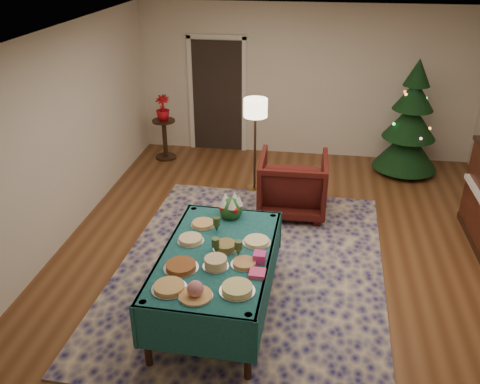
# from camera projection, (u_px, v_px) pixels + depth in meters

# --- Properties ---
(room_shell) EXTENTS (7.00, 7.00, 7.00)m
(room_shell) POSITION_uv_depth(u_px,v_px,m) (294.00, 158.00, 5.93)
(room_shell) COLOR #593319
(room_shell) RESTS_ON ground
(doorway) EXTENTS (1.08, 0.04, 2.16)m
(doorway) POSITION_uv_depth(u_px,v_px,m) (217.00, 93.00, 9.34)
(doorway) COLOR black
(doorway) RESTS_ON ground
(rug) EXTENTS (3.33, 4.30, 0.02)m
(rug) POSITION_uv_depth(u_px,v_px,m) (250.00, 268.00, 6.25)
(rug) COLOR #15154F
(rug) RESTS_ON ground
(buffet_table) EXTENTS (1.20, 1.99, 0.76)m
(buffet_table) POSITION_uv_depth(u_px,v_px,m) (217.00, 265.00, 5.27)
(buffet_table) COLOR black
(buffet_table) RESTS_ON ground
(platter_0) EXTENTS (0.33, 0.33, 0.05)m
(platter_0) POSITION_uv_depth(u_px,v_px,m) (169.00, 287.00, 4.66)
(platter_0) COLOR silver
(platter_0) RESTS_ON buffet_table
(platter_1) EXTENTS (0.31, 0.31, 0.16)m
(platter_1) POSITION_uv_depth(u_px,v_px,m) (195.00, 291.00, 4.54)
(platter_1) COLOR silver
(platter_1) RESTS_ON buffet_table
(platter_2) EXTENTS (0.33, 0.33, 0.06)m
(platter_2) POSITION_uv_depth(u_px,v_px,m) (237.00, 289.00, 4.62)
(platter_2) COLOR silver
(platter_2) RESTS_ON buffet_table
(platter_3) EXTENTS (0.35, 0.35, 0.05)m
(platter_3) POSITION_uv_depth(u_px,v_px,m) (181.00, 266.00, 4.95)
(platter_3) COLOR silver
(platter_3) RESTS_ON buffet_table
(platter_4) EXTENTS (0.26, 0.26, 0.10)m
(platter_4) POSITION_uv_depth(u_px,v_px,m) (216.00, 263.00, 4.96)
(platter_4) COLOR silver
(platter_4) RESTS_ON buffet_table
(platter_5) EXTENTS (0.27, 0.27, 0.04)m
(platter_5) POSITION_uv_depth(u_px,v_px,m) (244.00, 263.00, 5.00)
(platter_5) COLOR silver
(platter_5) RESTS_ON buffet_table
(platter_6) EXTENTS (0.29, 0.29, 0.05)m
(platter_6) POSITION_uv_depth(u_px,v_px,m) (191.00, 240.00, 5.39)
(platter_6) COLOR silver
(platter_6) RESTS_ON buffet_table
(platter_7) EXTENTS (0.26, 0.26, 0.07)m
(platter_7) POSITION_uv_depth(u_px,v_px,m) (225.00, 246.00, 5.25)
(platter_7) COLOR silver
(platter_7) RESTS_ON buffet_table
(platter_8) EXTENTS (0.30, 0.30, 0.04)m
(platter_8) POSITION_uv_depth(u_px,v_px,m) (257.00, 241.00, 5.37)
(platter_8) COLOR silver
(platter_8) RESTS_ON buffet_table
(platter_9) EXTENTS (0.28, 0.28, 0.04)m
(platter_9) POSITION_uv_depth(u_px,v_px,m) (203.00, 224.00, 5.69)
(platter_9) COLOR silver
(platter_9) RESTS_ON buffet_table
(goblet_0) EXTENTS (0.08, 0.08, 0.18)m
(goblet_0) POSITION_uv_depth(u_px,v_px,m) (217.00, 224.00, 5.54)
(goblet_0) COLOR #2D471E
(goblet_0) RESTS_ON buffet_table
(goblet_1) EXTENTS (0.08, 0.08, 0.18)m
(goblet_1) POSITION_uv_depth(u_px,v_px,m) (238.00, 248.00, 5.11)
(goblet_1) COLOR #2D471E
(goblet_1) RESTS_ON buffet_table
(goblet_2) EXTENTS (0.08, 0.08, 0.18)m
(goblet_2) POSITION_uv_depth(u_px,v_px,m) (216.00, 245.00, 5.16)
(goblet_2) COLOR #2D471E
(goblet_2) RESTS_ON buffet_table
(napkin_stack) EXTENTS (0.16, 0.16, 0.04)m
(napkin_stack) POSITION_uv_depth(u_px,v_px,m) (257.00, 273.00, 4.85)
(napkin_stack) COLOR #F24385
(napkin_stack) RESTS_ON buffet_table
(gift_box) EXTENTS (0.12, 0.12, 0.10)m
(gift_box) POSITION_uv_depth(u_px,v_px,m) (260.00, 257.00, 5.04)
(gift_box) COLOR #D63B95
(gift_box) RESTS_ON buffet_table
(centerpiece) EXTENTS (0.27, 0.27, 0.31)m
(centerpiece) POSITION_uv_depth(u_px,v_px,m) (231.00, 207.00, 5.81)
(centerpiece) COLOR #1E4C1E
(centerpiece) RESTS_ON buffet_table
(armchair) EXTENTS (0.97, 0.91, 0.99)m
(armchair) POSITION_uv_depth(u_px,v_px,m) (293.00, 181.00, 7.35)
(armchair) COLOR #41110D
(armchair) RESTS_ON ground
(floor_lamp) EXTENTS (0.36, 0.36, 1.50)m
(floor_lamp) POSITION_uv_depth(u_px,v_px,m) (255.00, 114.00, 7.67)
(floor_lamp) COLOR #A57F3F
(floor_lamp) RESTS_ON ground
(side_table) EXTENTS (0.41, 0.41, 0.73)m
(side_table) POSITION_uv_depth(u_px,v_px,m) (165.00, 140.00, 9.25)
(side_table) COLOR black
(side_table) RESTS_ON ground
(potted_plant) EXTENTS (0.25, 0.45, 0.25)m
(potted_plant) POSITION_uv_depth(u_px,v_px,m) (163.00, 113.00, 9.02)
(potted_plant) COLOR #AA0C13
(potted_plant) RESTS_ON side_table
(christmas_tree) EXTENTS (1.43, 1.43, 1.96)m
(christmas_tree) POSITION_uv_depth(u_px,v_px,m) (410.00, 124.00, 8.46)
(christmas_tree) COLOR black
(christmas_tree) RESTS_ON ground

